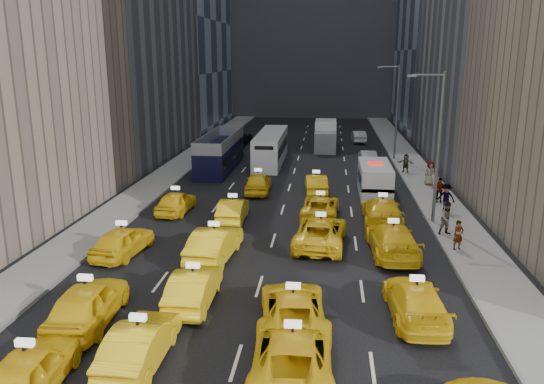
{
  "coord_description": "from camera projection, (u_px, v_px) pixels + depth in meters",
  "views": [
    {
      "loc": [
        2.84,
        -19.42,
        9.95
      ],
      "look_at": [
        -0.37,
        10.87,
        2.0
      ],
      "focal_mm": 35.0,
      "sensor_mm": 36.0,
      "label": 1
    }
  ],
  "objects": [
    {
      "name": "ground",
      "position": [
        253.0,
        307.0,
        21.49
      ],
      "size": [
        160.0,
        160.0,
        0.0
      ],
      "primitive_type": "plane",
      "color": "black",
      "rests_on": "ground"
    },
    {
      "name": "sidewalk_west",
      "position": [
        175.0,
        170.0,
        46.6
      ],
      "size": [
        3.0,
        90.0,
        0.15
      ],
      "primitive_type": "cube",
      "color": "gray",
      "rests_on": "ground"
    },
    {
      "name": "sidewalk_east",
      "position": [
        418.0,
        175.0,
        44.46
      ],
      "size": [
        3.0,
        90.0,
        0.15
      ],
      "primitive_type": "cube",
      "color": "gray",
      "rests_on": "ground"
    },
    {
      "name": "curb_west",
      "position": [
        191.0,
        170.0,
        46.45
      ],
      "size": [
        0.15,
        90.0,
        0.18
      ],
      "primitive_type": "cube",
      "color": "slate",
      "rests_on": "ground"
    },
    {
      "name": "curb_east",
      "position": [
        401.0,
        175.0,
        44.6
      ],
      "size": [
        0.15,
        90.0,
        0.18
      ],
      "primitive_type": "cube",
      "color": "slate",
      "rests_on": "ground"
    },
    {
      "name": "streetlight_near",
      "position": [
        437.0,
        143.0,
        30.86
      ],
      "size": [
        2.15,
        0.22,
        9.0
      ],
      "color": "#595B60",
      "rests_on": "ground"
    },
    {
      "name": "streetlight_far",
      "position": [
        396.0,
        109.0,
        50.1
      ],
      "size": [
        2.15,
        0.22,
        9.0
      ],
      "color": "#595B60",
      "rests_on": "ground"
    },
    {
      "name": "taxi_0",
      "position": [
        29.0,
        372.0,
        15.82
      ],
      "size": [
        2.01,
        4.5,
        1.5
      ],
      "primitive_type": "imported",
      "rotation": [
        0.0,
        0.0,
        3.2
      ],
      "color": "yellow",
      "rests_on": "ground"
    },
    {
      "name": "taxi_1",
      "position": [
        140.0,
        344.0,
        17.4
      ],
      "size": [
        1.6,
        4.46,
        1.46
      ],
      "primitive_type": "imported",
      "rotation": [
        0.0,
        0.0,
        3.13
      ],
      "color": "yellow",
      "rests_on": "ground"
    },
    {
      "name": "taxi_2",
      "position": [
        293.0,
        353.0,
        16.78
      ],
      "size": [
        2.78,
        5.7,
        1.56
      ],
      "primitive_type": "imported",
      "rotation": [
        0.0,
        0.0,
        3.18
      ],
      "color": "yellow",
      "rests_on": "ground"
    },
    {
      "name": "taxi_4",
      "position": [
        88.0,
        303.0,
        19.98
      ],
      "size": [
        2.21,
        4.98,
        1.67
      ],
      "primitive_type": "imported",
      "rotation": [
        0.0,
        0.0,
        3.19
      ],
      "color": "yellow",
      "rests_on": "ground"
    },
    {
      "name": "taxi_5",
      "position": [
        194.0,
        287.0,
        21.62
      ],
      "size": [
        1.59,
        4.48,
        1.47
      ],
      "primitive_type": "imported",
      "rotation": [
        0.0,
        0.0,
        3.15
      ],
      "color": "yellow",
      "rests_on": "ground"
    },
    {
      "name": "taxi_6",
      "position": [
        293.0,
        309.0,
        19.79
      ],
      "size": [
        2.92,
        5.39,
        1.44
      ],
      "primitive_type": "imported",
      "rotation": [
        0.0,
        0.0,
        3.25
      ],
      "color": "yellow",
      "rests_on": "ground"
    },
    {
      "name": "taxi_7",
      "position": [
        415.0,
        301.0,
        20.45
      ],
      "size": [
        2.24,
        5.05,
        1.44
      ],
      "primitive_type": "imported",
      "rotation": [
        0.0,
        0.0,
        3.19
      ],
      "color": "yellow",
      "rests_on": "ground"
    },
    {
      "name": "taxi_8",
      "position": [
        123.0,
        241.0,
        26.91
      ],
      "size": [
        2.32,
        4.57,
        1.49
      ],
      "primitive_type": "imported",
      "rotation": [
        0.0,
        0.0,
        3.01
      ],
      "color": "yellow",
      "rests_on": "ground"
    },
    {
      "name": "taxi_9",
      "position": [
        214.0,
        243.0,
        26.37
      ],
      "size": [
        2.15,
        5.07,
        1.63
      ],
      "primitive_type": "imported",
      "rotation": [
        0.0,
        0.0,
        3.05
      ],
      "color": "yellow",
      "rests_on": "ground"
    },
    {
      "name": "taxi_10",
      "position": [
        320.0,
        232.0,
        28.21
      ],
      "size": [
        2.96,
        5.7,
        1.53
      ],
      "primitive_type": "imported",
      "rotation": [
        0.0,
        0.0,
        3.07
      ],
      "color": "yellow",
      "rests_on": "ground"
    },
    {
      "name": "taxi_11",
      "position": [
        392.0,
        240.0,
        26.94
      ],
      "size": [
        2.59,
        5.61,
        1.59
      ],
      "primitive_type": "imported",
      "rotation": [
        0.0,
        0.0,
        3.21
      ],
      "color": "yellow",
      "rests_on": "ground"
    },
    {
      "name": "taxi_12",
      "position": [
        176.0,
        202.0,
        34.08
      ],
      "size": [
        1.98,
        4.32,
        1.44
      ],
      "primitive_type": "imported",
      "rotation": [
        0.0,
        0.0,
        3.07
      ],
      "color": "yellow",
      "rests_on": "ground"
    },
    {
      "name": "taxi_13",
      "position": [
        233.0,
        210.0,
        32.39
      ],
      "size": [
        1.59,
        4.32,
        1.41
      ],
      "primitive_type": "imported",
      "rotation": [
        0.0,
        0.0,
        3.16
      ],
      "color": "yellow",
      "rests_on": "ground"
    },
    {
      "name": "taxi_14",
      "position": [
        320.0,
        207.0,
        33.26
      ],
      "size": [
        2.47,
        4.92,
        1.34
      ],
      "primitive_type": "imported",
      "rotation": [
        0.0,
        0.0,
        3.09
      ],
      "color": "yellow",
      "rests_on": "ground"
    },
    {
      "name": "taxi_15",
      "position": [
        382.0,
        211.0,
        31.85
      ],
      "size": [
        2.3,
        5.52,
        1.59
      ],
      "primitive_type": "imported",
      "rotation": [
        0.0,
        0.0,
        3.13
      ],
      "color": "yellow",
      "rests_on": "ground"
    },
    {
      "name": "taxi_16",
      "position": [
        258.0,
        183.0,
        38.99
      ],
      "size": [
        1.95,
        4.52,
        1.52
      ],
      "primitive_type": "imported",
      "rotation": [
        0.0,
        0.0,
        3.18
      ],
      "color": "yellow",
      "rests_on": "ground"
    },
    {
      "name": "taxi_17",
      "position": [
        316.0,
        184.0,
        38.87
      ],
      "size": [
        1.86,
        4.41,
        1.42
      ],
      "primitive_type": "imported",
      "rotation": [
        0.0,
        0.0,
        3.23
      ],
      "color": "yellow",
      "rests_on": "ground"
    },
    {
      "name": "nypd_van",
      "position": [
        375.0,
        180.0,
        38.42
      ],
      "size": [
        2.72,
        5.85,
        2.43
      ],
      "rotation": [
        0.0,
        0.0,
        -0.09
      ],
      "color": "silver",
      "rests_on": "ground"
    },
    {
      "name": "double_decker",
      "position": [
        220.0,
        152.0,
        46.91
      ],
      "size": [
        3.24,
        10.9,
        3.13
      ],
      "rotation": [
        0.0,
        0.0,
        -0.07
      ],
      "color": "black",
      "rests_on": "ground"
    },
    {
      "name": "city_bus",
      "position": [
        271.0,
        148.0,
        49.78
      ],
      "size": [
        2.61,
        11.08,
        2.85
      ],
      "rotation": [
        0.0,
        0.0,
        -0.03
      ],
      "color": "silver",
      "rests_on": "ground"
    },
    {
      "name": "box_truck",
      "position": [
        325.0,
        136.0,
        56.7
      ],
      "size": [
        2.52,
        6.61,
        2.98
      ],
      "rotation": [
        0.0,
        0.0,
        -0.04
      ],
      "color": "white",
      "rests_on": "ground"
    },
    {
      "name": "misc_car_0",
      "position": [
        368.0,
        157.0,
        49.11
      ],
      "size": [
        1.59,
        4.09,
        1.33
      ],
      "primitive_type": "imported",
      "rotation": [
        0.0,
        0.0,
        3.19
      ],
      "color": "#B0B1B8",
      "rests_on": "ground"
    },
    {
      "name": "misc_car_1",
      "position": [
        236.0,
        138.0,
        59.33
      ],
      "size": [
        3.23,
        6.12,
        1.64
      ],
      "primitive_type": "imported",
      "rotation": [
        0.0,
        0.0,
        3.05
      ],
      "color": "black",
      "rests_on": "ground"
    },
    {
      "name": "misc_car_2",
      "position": [
        325.0,
        133.0,
        63.57
      ],
      "size": [
        2.57,
        5.56,
        1.57
      ],
      "primitive_type": "imported",
      "rotation": [
        0.0,
        0.0,
        3.07
      ],
      "color": "slate",
      "rests_on": "ground"
    },
    {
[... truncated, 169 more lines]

